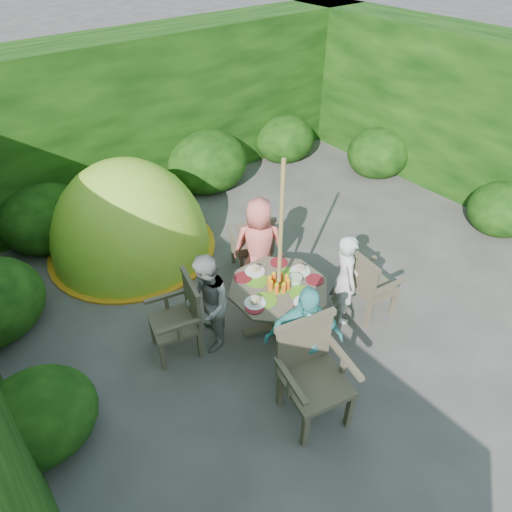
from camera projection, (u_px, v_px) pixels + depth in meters
ground at (315, 297)px, 5.86m from camera, size 60.00×60.00×0.00m
hedge_enclosure at (251, 171)px, 5.91m from camera, size 9.00×9.00×2.50m
patio_table at (279, 294)px, 5.09m from camera, size 1.50×1.50×0.79m
parasol_pole at (280, 256)px, 4.75m from camera, size 0.06×0.06×2.20m
garden_chair_right at (368, 284)px, 5.35m from camera, size 0.54×0.59×0.88m
garden_chair_left at (180, 316)px, 4.91m from camera, size 0.59×0.64×0.90m
garden_chair_back at (253, 244)px, 5.98m from camera, size 0.65×0.62×0.88m
garden_chair_front at (312, 371)px, 4.25m from camera, size 0.73×0.68×1.05m
child_right at (345, 279)px, 5.23m from camera, size 0.45×0.51×1.19m
child_left at (207, 304)px, 4.89m from camera, size 0.69×0.74×1.21m
child_back at (259, 246)px, 5.64m from camera, size 0.76×0.72×1.30m
child_front at (303, 340)px, 4.41m from camera, size 0.82×0.71×1.33m
dome_tent at (134, 249)px, 6.67m from camera, size 2.64×2.64×2.72m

